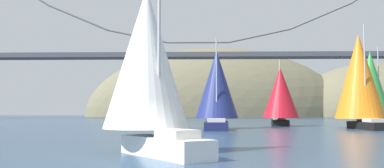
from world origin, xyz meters
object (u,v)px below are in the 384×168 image
sailboat_orange_sail (360,78)px  sailboat_white_mainsail (148,63)px  sailboat_green_sail (372,87)px  sailboat_navy_sail (217,88)px  sailboat_crimson_sail (280,95)px

sailboat_orange_sail → sailboat_white_mainsail: bearing=-123.9°
sailboat_orange_sail → sailboat_green_sail: sailboat_orange_sail is taller
sailboat_white_mainsail → sailboat_navy_sail: bearing=82.2°
sailboat_crimson_sail → sailboat_green_sail: size_ratio=0.82×
sailboat_navy_sail → sailboat_orange_sail: bearing=4.3°
sailboat_white_mainsail → sailboat_crimson_sail: sailboat_crimson_sail is taller
sailboat_white_mainsail → sailboat_navy_sail: sailboat_navy_sail is taller
sailboat_crimson_sail → sailboat_navy_sail: 11.93m
sailboat_orange_sail → sailboat_navy_sail: size_ratio=1.15×
sailboat_crimson_sail → sailboat_navy_sail: bearing=-134.4°
sailboat_white_mainsail → sailboat_orange_sail: bearing=56.1°
sailboat_white_mainsail → sailboat_orange_sail: size_ratio=0.74×
sailboat_green_sail → sailboat_white_mainsail: bearing=-122.1°
sailboat_green_sail → sailboat_crimson_sail: bearing=-166.4°
sailboat_crimson_sail → sailboat_orange_sail: (7.51, -7.32, 1.59)m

